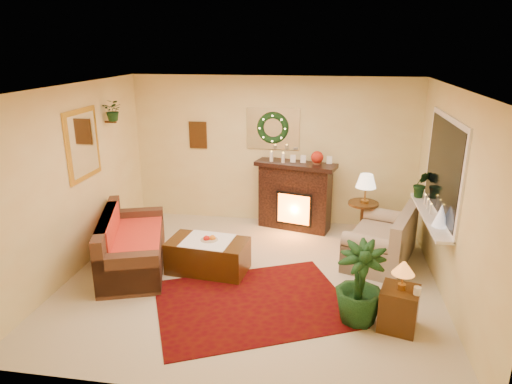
# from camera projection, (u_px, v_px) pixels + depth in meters

# --- Properties ---
(floor) EXTENTS (5.00, 5.00, 0.00)m
(floor) POSITION_uv_depth(u_px,v_px,m) (252.00, 278.00, 6.35)
(floor) COLOR beige
(floor) RESTS_ON ground
(ceiling) EXTENTS (5.00, 5.00, 0.00)m
(ceiling) POSITION_uv_depth(u_px,v_px,m) (251.00, 88.00, 5.54)
(ceiling) COLOR white
(ceiling) RESTS_ON ground
(wall_back) EXTENTS (5.00, 5.00, 0.00)m
(wall_back) POSITION_uv_depth(u_px,v_px,m) (273.00, 151.00, 8.06)
(wall_back) COLOR #EFD88C
(wall_back) RESTS_ON ground
(wall_front) EXTENTS (5.00, 5.00, 0.00)m
(wall_front) POSITION_uv_depth(u_px,v_px,m) (208.00, 270.00, 3.83)
(wall_front) COLOR #EFD88C
(wall_front) RESTS_ON ground
(wall_left) EXTENTS (4.50, 4.50, 0.00)m
(wall_left) POSITION_uv_depth(u_px,v_px,m) (74.00, 181.00, 6.32)
(wall_left) COLOR #EFD88C
(wall_left) RESTS_ON ground
(wall_right) EXTENTS (4.50, 4.50, 0.00)m
(wall_right) POSITION_uv_depth(u_px,v_px,m) (453.00, 199.00, 5.57)
(wall_right) COLOR #EFD88C
(wall_right) RESTS_ON ground
(area_rug) EXTENTS (2.84, 2.55, 0.01)m
(area_rug) POSITION_uv_depth(u_px,v_px,m) (252.00, 303.00, 5.73)
(area_rug) COLOR #681609
(area_rug) RESTS_ON floor
(sofa) EXTENTS (1.36, 2.02, 0.80)m
(sofa) POSITION_uv_depth(u_px,v_px,m) (133.00, 239.00, 6.58)
(sofa) COLOR #3F2914
(sofa) RESTS_ON floor
(red_throw) EXTENTS (0.79, 1.29, 0.02)m
(red_throw) POSITION_uv_depth(u_px,v_px,m) (133.00, 233.00, 6.69)
(red_throw) COLOR red
(red_throw) RESTS_ON sofa
(fireplace) EXTENTS (1.28, 0.67, 1.12)m
(fireplace) POSITION_uv_depth(u_px,v_px,m) (295.00, 198.00, 7.93)
(fireplace) COLOR black
(fireplace) RESTS_ON floor
(poinsettia) EXTENTS (0.21, 0.21, 0.21)m
(poinsettia) POSITION_uv_depth(u_px,v_px,m) (317.00, 157.00, 7.61)
(poinsettia) COLOR #AD2010
(poinsettia) RESTS_ON fireplace
(mantel_candle_a) EXTENTS (0.06, 0.06, 0.19)m
(mantel_candle_a) POSITION_uv_depth(u_px,v_px,m) (271.00, 157.00, 7.78)
(mantel_candle_a) COLOR white
(mantel_candle_a) RESTS_ON fireplace
(mantel_candle_b) EXTENTS (0.06, 0.06, 0.19)m
(mantel_candle_b) POSITION_uv_depth(u_px,v_px,m) (283.00, 159.00, 7.70)
(mantel_candle_b) COLOR silver
(mantel_candle_b) RESTS_ON fireplace
(mantel_mirror) EXTENTS (0.92, 0.02, 0.72)m
(mantel_mirror) POSITION_uv_depth(u_px,v_px,m) (273.00, 129.00, 7.91)
(mantel_mirror) COLOR white
(mantel_mirror) RESTS_ON wall_back
(wreath) EXTENTS (0.55, 0.11, 0.55)m
(wreath) POSITION_uv_depth(u_px,v_px,m) (273.00, 128.00, 7.87)
(wreath) COLOR #194719
(wreath) RESTS_ON wall_back
(wall_art) EXTENTS (0.32, 0.03, 0.48)m
(wall_art) POSITION_uv_depth(u_px,v_px,m) (198.00, 135.00, 8.16)
(wall_art) COLOR #381E11
(wall_art) RESTS_ON wall_back
(gold_mirror) EXTENTS (0.03, 0.84, 1.00)m
(gold_mirror) POSITION_uv_depth(u_px,v_px,m) (83.00, 144.00, 6.45)
(gold_mirror) COLOR gold
(gold_mirror) RESTS_ON wall_left
(hanging_plant) EXTENTS (0.33, 0.28, 0.36)m
(hanging_plant) POSITION_uv_depth(u_px,v_px,m) (114.00, 121.00, 7.07)
(hanging_plant) COLOR #194719
(hanging_plant) RESTS_ON wall_left
(loveseat) EXTENTS (1.22, 1.59, 0.81)m
(loveseat) POSITION_uv_depth(u_px,v_px,m) (381.00, 234.00, 6.77)
(loveseat) COLOR #B1A493
(loveseat) RESTS_ON floor
(window_frame) EXTENTS (0.03, 1.86, 1.36)m
(window_frame) POSITION_uv_depth(u_px,v_px,m) (444.00, 168.00, 6.01)
(window_frame) COLOR white
(window_frame) RESTS_ON wall_right
(window_glass) EXTENTS (0.02, 1.70, 1.22)m
(window_glass) POSITION_uv_depth(u_px,v_px,m) (443.00, 168.00, 6.01)
(window_glass) COLOR black
(window_glass) RESTS_ON wall_right
(window_sill) EXTENTS (0.22, 1.86, 0.04)m
(window_sill) POSITION_uv_depth(u_px,v_px,m) (430.00, 215.00, 6.24)
(window_sill) COLOR white
(window_sill) RESTS_ON wall_right
(mini_tree) EXTENTS (0.19, 0.19, 0.29)m
(mini_tree) POSITION_uv_depth(u_px,v_px,m) (441.00, 215.00, 5.76)
(mini_tree) COLOR white
(mini_tree) RESTS_ON window_sill
(sill_plant) EXTENTS (0.30, 0.24, 0.54)m
(sill_plant) POSITION_uv_depth(u_px,v_px,m) (421.00, 185.00, 6.85)
(sill_plant) COLOR black
(sill_plant) RESTS_ON window_sill
(side_table_round) EXTENTS (0.54, 0.54, 0.64)m
(side_table_round) POSITION_uv_depth(u_px,v_px,m) (362.00, 220.00, 7.54)
(side_table_round) COLOR #422312
(side_table_round) RESTS_ON floor
(lamp_cream) EXTENTS (0.33, 0.33, 0.50)m
(lamp_cream) POSITION_uv_depth(u_px,v_px,m) (366.00, 189.00, 7.34)
(lamp_cream) COLOR beige
(lamp_cream) RESTS_ON side_table_round
(end_table_square) EXTENTS (0.50, 0.50, 0.50)m
(end_table_square) POSITION_uv_depth(u_px,v_px,m) (399.00, 307.00, 5.16)
(end_table_square) COLOR #432818
(end_table_square) RESTS_ON floor
(lamp_tiffany) EXTENTS (0.25, 0.25, 0.37)m
(lamp_tiffany) POSITION_uv_depth(u_px,v_px,m) (404.00, 269.00, 5.02)
(lamp_tiffany) COLOR orange
(lamp_tiffany) RESTS_ON end_table_square
(coffee_table) EXTENTS (1.17, 0.73, 0.47)m
(coffee_table) POSITION_uv_depth(u_px,v_px,m) (208.00, 257.00, 6.50)
(coffee_table) COLOR black
(coffee_table) RESTS_ON floor
(fruit_bowl) EXTENTS (0.25, 0.25, 0.06)m
(fruit_bowl) POSITION_uv_depth(u_px,v_px,m) (209.00, 241.00, 6.43)
(fruit_bowl) COLOR #BBB897
(fruit_bowl) RESTS_ON coffee_table
(floor_palm) EXTENTS (1.83, 1.83, 2.96)m
(floor_palm) POSITION_uv_depth(u_px,v_px,m) (359.00, 287.00, 5.23)
(floor_palm) COLOR #11360F
(floor_palm) RESTS_ON floor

